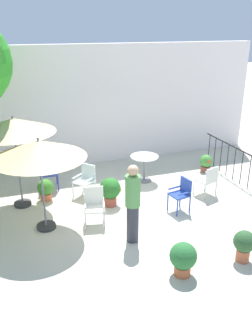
% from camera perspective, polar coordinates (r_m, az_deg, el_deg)
% --- Properties ---
extents(ground_plane, '(60.00, 60.00, 0.00)m').
position_cam_1_polar(ground_plane, '(8.89, 1.11, -7.57)').
color(ground_plane, beige).
extents(villa_facade, '(11.57, 0.30, 3.83)m').
position_cam_1_polar(villa_facade, '(11.78, -5.66, 9.83)').
color(villa_facade, white).
rests_on(villa_facade, ground).
extents(patio_umbrella_0, '(2.01, 2.01, 2.38)m').
position_cam_1_polar(patio_umbrella_0, '(8.99, -17.55, 6.36)').
color(patio_umbrella_0, '#2D2D2D').
rests_on(patio_umbrella_0, ground).
extents(patio_umbrella_1, '(2.03, 2.03, 2.19)m').
position_cam_1_polar(patio_umbrella_1, '(7.79, -13.73, 2.82)').
color(patio_umbrella_1, '#2D2D2D').
rests_on(patio_umbrella_1, ground).
extents(cafe_table_0, '(0.83, 0.83, 0.78)m').
position_cam_1_polar(cafe_table_0, '(10.57, 2.94, 0.72)').
color(cafe_table_0, white).
rests_on(cafe_table_0, ground).
extents(patio_chair_0, '(0.50, 0.50, 0.86)m').
position_cam_1_polar(patio_chair_0, '(8.98, 8.87, -3.84)').
color(patio_chair_0, '#26429D').
rests_on(patio_chair_0, ground).
extents(patio_chair_1, '(0.55, 0.52, 0.90)m').
position_cam_1_polar(patio_chair_1, '(8.35, -5.10, -5.72)').
color(patio_chair_1, white).
rests_on(patio_chair_1, ground).
extents(patio_chair_2, '(0.53, 0.51, 0.88)m').
position_cam_1_polar(patio_chair_2, '(10.23, -12.24, -0.70)').
color(patio_chair_2, '#2F429B').
rests_on(patio_chair_2, ground).
extents(patio_chair_3, '(0.59, 0.58, 0.85)m').
position_cam_1_polar(patio_chair_3, '(9.92, 12.96, -1.70)').
color(patio_chair_3, white).
rests_on(patio_chair_3, ground).
extents(patio_chair_4, '(0.66, 0.66, 0.88)m').
position_cam_1_polar(patio_chair_4, '(9.71, -6.46, -1.65)').
color(patio_chair_4, white).
rests_on(patio_chair_4, ground).
extents(potted_plant_0, '(0.44, 0.44, 0.67)m').
position_cam_1_polar(potted_plant_0, '(7.51, 18.35, -11.44)').
color(potted_plant_0, '#B86140').
rests_on(potted_plant_0, ground).
extents(potted_plant_2, '(0.57, 0.55, 0.76)m').
position_cam_1_polar(potted_plant_2, '(9.18, -2.52, -3.52)').
color(potted_plant_2, '#A24A39').
rests_on(potted_plant_2, ground).
extents(potted_plant_3, '(0.41, 0.42, 0.55)m').
position_cam_1_polar(potted_plant_3, '(11.61, 12.65, 0.86)').
color(potted_plant_3, brown).
rests_on(potted_plant_3, ground).
extents(potted_plant_4, '(0.52, 0.52, 0.68)m').
position_cam_1_polar(potted_plant_4, '(6.89, 9.09, -13.95)').
color(potted_plant_4, '#B05B36').
rests_on(potted_plant_4, ground).
extents(potted_plant_5, '(0.44, 0.44, 0.59)m').
position_cam_1_polar(potted_plant_5, '(9.72, -12.74, -3.26)').
color(potted_plant_5, '#C8613C').
rests_on(potted_plant_5, ground).
extents(standing_person, '(0.44, 0.44, 1.77)m').
position_cam_1_polar(standing_person, '(7.49, 1.08, -5.59)').
color(standing_person, '#33333D').
rests_on(standing_person, ground).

